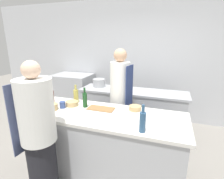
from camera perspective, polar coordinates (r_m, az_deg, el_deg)
The scene contains 17 objects.
ground_plane at distance 2.89m, azimuth -2.49°, elevation -24.56°, with size 16.00×16.00×0.00m, color gray.
wall_back at distance 4.28m, azimuth 7.88°, elevation 9.32°, with size 8.00×0.06×2.80m.
prep_counter at distance 2.62m, azimuth -2.61°, elevation -16.96°, with size 2.22×0.84×0.90m.
pass_counter at distance 3.66m, azimuth 6.54°, elevation -7.11°, with size 2.13×0.59×0.90m.
oven_range at distance 4.63m, azimuth -12.44°, elevation -1.57°, with size 0.93×0.73×1.04m.
chef_at_prep_near at distance 2.20m, azimuth -22.77°, elevation -13.59°, with size 0.41×0.39×1.68m.
chef_at_stove at distance 3.02m, azimuth 2.60°, elevation -3.27°, with size 0.36×0.34×1.74m.
bottle_olive_oil at distance 1.93m, azimuth 9.96°, elevation -10.20°, with size 0.07×0.07×0.31m.
bottle_vinegar at distance 2.63m, azimuth -8.84°, elevation -3.21°, with size 0.07×0.07×0.30m.
bottle_wine at distance 2.85m, azimuth -11.68°, elevation -1.93°, with size 0.08×0.08×0.29m.
bottle_cooking_oil at distance 2.84m, azimuth -19.18°, elevation -2.42°, with size 0.08×0.08×0.31m.
bowl_mixing_large at distance 2.66m, azimuth -19.14°, elevation -5.37°, with size 0.17×0.17×0.09m.
bowl_prep_small at distance 2.74m, azimuth -12.95°, elevation -4.46°, with size 0.19×0.19×0.07m.
bowl_ceramic_blue at distance 2.53m, azimuth 7.54°, elevation -6.02°, with size 0.17×0.17×0.06m.
cup at distance 2.68m, azimuth -15.87°, elevation -4.84°, with size 0.08×0.08×0.10m.
cutting_board at distance 2.56m, azimuth -3.61°, elevation -6.24°, with size 0.39×0.19×0.01m.
stockpot at distance 3.76m, azimuth -4.30°, elevation 2.17°, with size 0.26×0.26×0.17m.
Camera 1 is at (0.82, -2.04, 1.87)m, focal length 28.00 mm.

